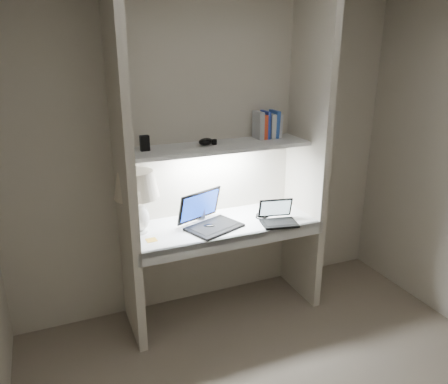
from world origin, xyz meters
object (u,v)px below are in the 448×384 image
laptop_main (209,219)px  book_row (267,125)px  table_lamp (137,192)px  speaker (198,209)px  laptop_netbook (278,218)px

laptop_main → book_row: bearing=-2.9°
table_lamp → speaker: (0.49, 0.10, -0.24)m
laptop_netbook → book_row: book_row is taller
speaker → book_row: size_ratio=0.70×
laptop_main → speaker: (-0.03, 0.18, 0.02)m
table_lamp → laptop_netbook: (1.03, -0.22, -0.28)m
table_lamp → laptop_netbook: size_ratio=1.53×
laptop_main → laptop_netbook: 0.54m
laptop_main → table_lamp: bearing=149.3°
speaker → book_row: bearing=26.2°
table_lamp → laptop_netbook: table_lamp is taller
laptop_main → speaker: size_ratio=3.20×
laptop_netbook → speaker: (-0.54, 0.32, 0.04)m
laptop_netbook → speaker: laptop_netbook is taller
book_row → speaker: bearing=-178.1°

